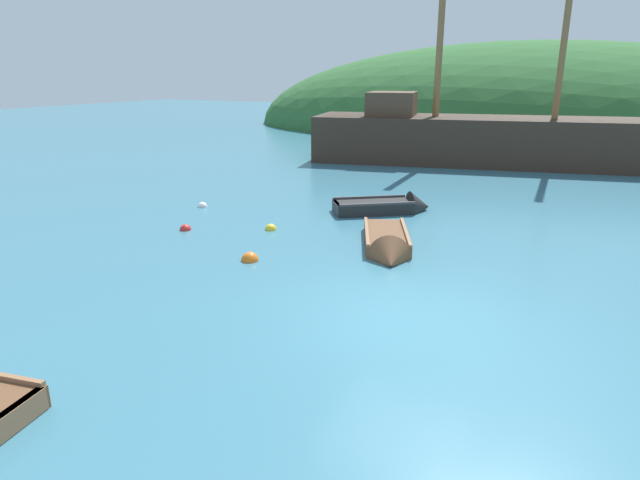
# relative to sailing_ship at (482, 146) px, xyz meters

# --- Properties ---
(ground_plane) EXTENTS (120.00, 120.00, 0.00)m
(ground_plane) POSITION_rel_sailing_ship_xyz_m (2.20, -17.90, -0.82)
(ground_plane) COLOR teal
(shore_hill) EXTENTS (42.75, 21.28, 12.58)m
(shore_hill) POSITION_rel_sailing_ship_xyz_m (-0.26, 16.36, -0.82)
(shore_hill) COLOR #2D602D
(shore_hill) RESTS_ON ground
(sailing_ship) EXTENTS (18.62, 7.24, 11.72)m
(sailing_ship) POSITION_rel_sailing_ship_xyz_m (0.00, 0.00, 0.00)
(sailing_ship) COLOR #38281E
(sailing_ship) RESTS_ON ground
(rowboat_portside) EXTENTS (3.01, 2.62, 1.00)m
(rowboat_portside) POSITION_rel_sailing_ship_xyz_m (-0.67, -10.86, -0.70)
(rowboat_portside) COLOR black
(rowboat_portside) RESTS_ON ground
(rowboat_center) EXTENTS (2.22, 3.32, 1.00)m
(rowboat_center) POSITION_rel_sailing_ship_xyz_m (0.63, -14.41, -0.74)
(rowboat_center) COLOR brown
(rowboat_center) RESTS_ON ground
(buoy_yellow) EXTENTS (0.32, 0.32, 0.32)m
(buoy_yellow) POSITION_rel_sailing_ship_xyz_m (-2.84, -14.21, -0.82)
(buoy_yellow) COLOR yellow
(buoy_yellow) RESTS_ON ground
(buoy_red) EXTENTS (0.31, 0.31, 0.31)m
(buoy_red) POSITION_rel_sailing_ship_xyz_m (-4.92, -15.30, -0.82)
(buoy_red) COLOR red
(buoy_red) RESTS_ON ground
(buoy_white) EXTENTS (0.31, 0.31, 0.31)m
(buoy_white) POSITION_rel_sailing_ship_xyz_m (-6.20, -12.97, -0.82)
(buoy_white) COLOR white
(buoy_white) RESTS_ON ground
(buoy_orange) EXTENTS (0.40, 0.40, 0.40)m
(buoy_orange) POSITION_rel_sailing_ship_xyz_m (-1.90, -16.61, -0.82)
(buoy_orange) COLOR orange
(buoy_orange) RESTS_ON ground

